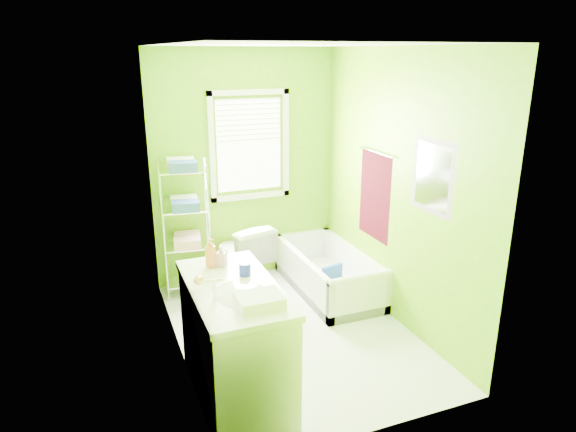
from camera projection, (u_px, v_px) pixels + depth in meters
name	position (u px, v px, depth m)	size (l,w,h in m)	color
ground	(293.00, 332.00, 4.89)	(2.90, 2.90, 0.00)	silver
room_envelope	(293.00, 173.00, 4.41)	(2.14, 2.94, 2.62)	#5F9807
window	(249.00, 140.00, 5.67)	(0.92, 0.05, 1.22)	white
door	(203.00, 301.00, 3.34)	(0.09, 0.80, 2.00)	white
right_wall_decor	(396.00, 188.00, 4.83)	(0.04, 1.48, 1.17)	#3B060F
bathtub	(329.00, 278.00, 5.68)	(0.70, 1.50, 0.48)	white
toilet	(241.00, 257.00, 5.60)	(0.45, 0.79, 0.81)	white
vanity	(235.00, 338.00, 3.87)	(0.63, 1.23, 1.16)	white
wire_shelf_unit	(187.00, 214.00, 5.41)	(0.53, 0.43, 1.50)	silver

